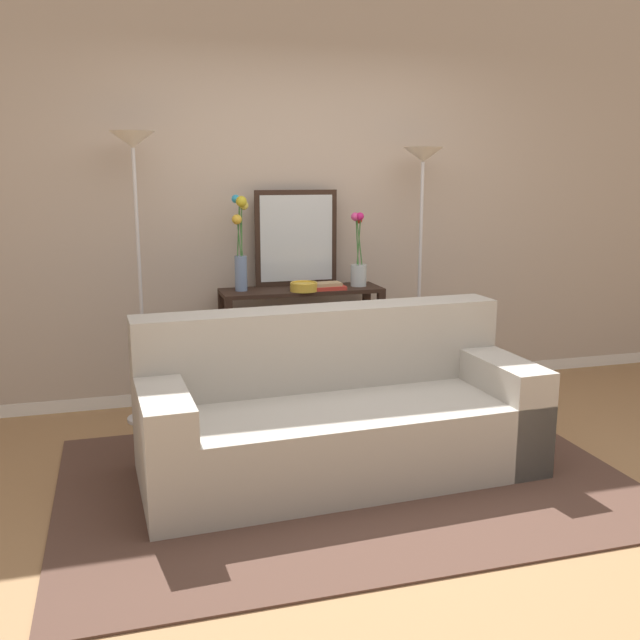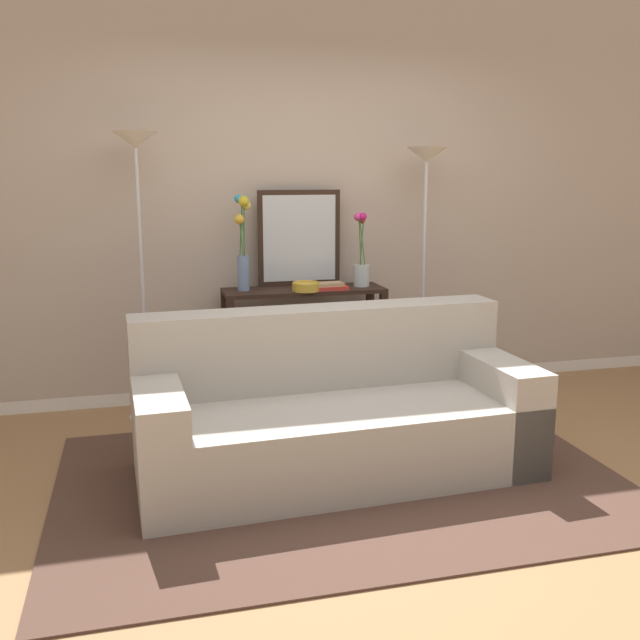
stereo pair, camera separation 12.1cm
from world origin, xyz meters
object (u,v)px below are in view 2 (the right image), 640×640
at_px(vase_tall_flowers, 243,246).
at_px(floor_lamp_left, 138,197).
at_px(couch, 333,416).
at_px(book_stack, 331,286).
at_px(book_row_under_console, 260,399).
at_px(floor_lamp_right, 425,203).
at_px(vase_short_flowers, 361,263).
at_px(wall_mirror, 299,238).
at_px(fruit_bowl, 306,286).
at_px(console_table, 304,326).

bearing_deg(vase_tall_flowers, floor_lamp_left, -173.78).
height_order(couch, book_stack, book_stack).
distance_m(floor_lamp_left, vase_tall_flowers, 0.75).
bearing_deg(book_row_under_console, floor_lamp_left, -176.03).
height_order(floor_lamp_left, book_stack, floor_lamp_left).
relative_size(vase_tall_flowers, book_row_under_console, 2.43).
distance_m(floor_lamp_right, book_row_under_console, 1.81).
xyz_separation_m(floor_lamp_left, vase_short_flowers, (1.50, 0.05, -0.48)).
height_order(wall_mirror, fruit_bowl, wall_mirror).
relative_size(floor_lamp_left, floor_lamp_right, 1.04).
xyz_separation_m(floor_lamp_left, floor_lamp_right, (1.96, 0.00, -0.06)).
relative_size(vase_tall_flowers, vase_short_flowers, 1.24).
bearing_deg(floor_lamp_left, fruit_bowl, -2.84).
height_order(couch, console_table, couch).
relative_size(couch, vase_tall_flowers, 3.35).
bearing_deg(book_row_under_console, fruit_bowl, -18.62).
distance_m(wall_mirror, book_row_under_console, 1.17).
bearing_deg(vase_short_flowers, console_table, 179.14).
height_order(vase_tall_flowers, book_row_under_console, vase_tall_flowers).
distance_m(floor_lamp_right, wall_mirror, 0.92).
relative_size(floor_lamp_left, book_stack, 8.44).
xyz_separation_m(console_table, vase_short_flowers, (0.42, -0.01, 0.44)).
relative_size(floor_lamp_right, wall_mirror, 2.67).
relative_size(floor_lamp_right, vase_tall_flowers, 2.78).
xyz_separation_m(couch, book_stack, (0.28, 1.08, 0.55)).
xyz_separation_m(couch, wall_mirror, (0.11, 1.32, 0.86)).
bearing_deg(console_table, wall_mirror, 89.23).
xyz_separation_m(floor_lamp_left, book_stack, (1.26, -0.04, -0.62)).
height_order(couch, fruit_bowl, fruit_bowl).
bearing_deg(couch, floor_lamp_right, 48.93).
relative_size(couch, book_stack, 9.74).
distance_m(console_table, vase_tall_flowers, 0.71).
relative_size(console_table, wall_mirror, 1.67).
xyz_separation_m(fruit_bowl, book_stack, (0.18, 0.01, -0.01)).
distance_m(vase_tall_flowers, fruit_bowl, 0.51).
bearing_deg(console_table, fruit_bowl, -95.62).
relative_size(console_table, book_row_under_console, 4.22).
distance_m(couch, fruit_bowl, 1.21).
height_order(couch, floor_lamp_left, floor_lamp_left).
bearing_deg(fruit_bowl, vase_short_flowers, 13.25).
distance_m(wall_mirror, vase_tall_flowers, 0.44).
bearing_deg(floor_lamp_right, fruit_bowl, -176.51).
distance_m(floor_lamp_left, wall_mirror, 1.15).
relative_size(vase_short_flowers, book_stack, 2.34).
distance_m(floor_lamp_right, book_stack, 0.89).
xyz_separation_m(floor_lamp_left, fruit_bowl, (1.08, -0.05, -0.61)).
xyz_separation_m(couch, vase_tall_flowers, (-0.31, 1.19, 0.82)).
bearing_deg(fruit_bowl, floor_lamp_left, 177.16).
height_order(couch, floor_lamp_right, floor_lamp_right).
relative_size(floor_lamp_right, book_stack, 8.09).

